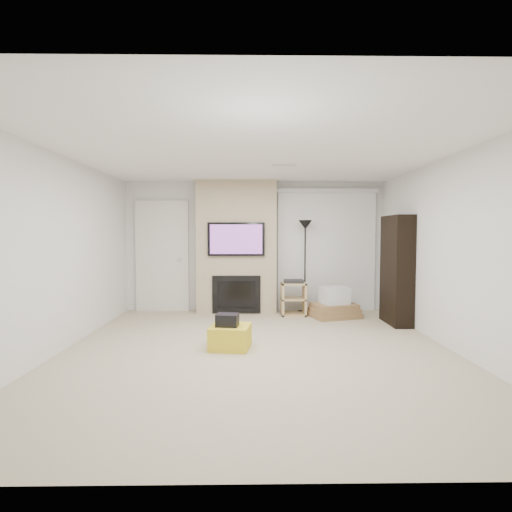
{
  "coord_description": "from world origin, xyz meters",
  "views": [
    {
      "loc": [
        -0.09,
        -5.05,
        1.49
      ],
      "look_at": [
        0.0,
        1.2,
        1.15
      ],
      "focal_mm": 28.0,
      "sensor_mm": 36.0,
      "label": 1
    }
  ],
  "objects_px": {
    "floor_lamp": "(305,240)",
    "av_stand": "(293,296)",
    "box_stack": "(334,306)",
    "bookshelf": "(397,270)",
    "ottoman": "(230,337)"
  },
  "relations": [
    {
      "from": "box_stack",
      "to": "ottoman",
      "type": "bearing_deg",
      "value": -132.64
    },
    {
      "from": "floor_lamp",
      "to": "bookshelf",
      "type": "distance_m",
      "value": 1.75
    },
    {
      "from": "box_stack",
      "to": "bookshelf",
      "type": "bearing_deg",
      "value": -29.81
    },
    {
      "from": "ottoman",
      "to": "floor_lamp",
      "type": "relative_size",
      "value": 0.28
    },
    {
      "from": "ottoman",
      "to": "box_stack",
      "type": "xyz_separation_m",
      "value": [
        1.77,
        1.92,
        0.06
      ]
    },
    {
      "from": "floor_lamp",
      "to": "av_stand",
      "type": "relative_size",
      "value": 2.66
    },
    {
      "from": "floor_lamp",
      "to": "ottoman",
      "type": "bearing_deg",
      "value": -118.93
    },
    {
      "from": "floor_lamp",
      "to": "box_stack",
      "type": "height_order",
      "value": "floor_lamp"
    },
    {
      "from": "ottoman",
      "to": "floor_lamp",
      "type": "height_order",
      "value": "floor_lamp"
    },
    {
      "from": "floor_lamp",
      "to": "bookshelf",
      "type": "bearing_deg",
      "value": -34.27
    },
    {
      "from": "ottoman",
      "to": "box_stack",
      "type": "relative_size",
      "value": 0.52
    },
    {
      "from": "ottoman",
      "to": "av_stand",
      "type": "xyz_separation_m",
      "value": [
        1.06,
        2.13,
        0.2
      ]
    },
    {
      "from": "floor_lamp",
      "to": "av_stand",
      "type": "xyz_separation_m",
      "value": [
        -0.24,
        -0.22,
        -1.04
      ]
    },
    {
      "from": "ottoman",
      "to": "bookshelf",
      "type": "distance_m",
      "value": 3.12
    },
    {
      "from": "av_stand",
      "to": "box_stack",
      "type": "distance_m",
      "value": 0.75
    }
  ]
}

